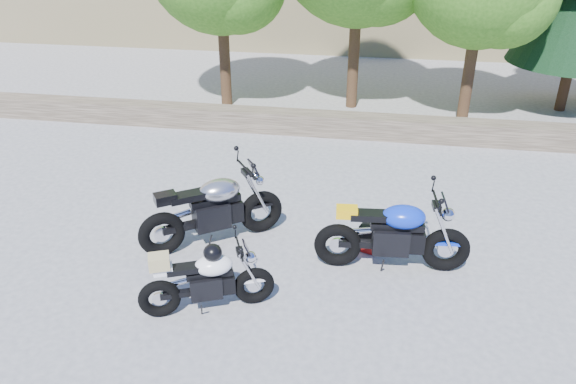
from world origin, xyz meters
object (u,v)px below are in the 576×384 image
object	(u,v)px
blue_bike	(394,235)
backpack	(370,238)
silver_bike	(213,210)
white_bike	(206,279)

from	to	relation	value
blue_bike	backpack	xyz separation A→B (m)	(-0.33, 0.44, -0.35)
silver_bike	blue_bike	size ratio (longest dim) A/B	0.90
blue_bike	silver_bike	bearing A→B (deg)	170.01
silver_bike	white_bike	xyz separation A→B (m)	(0.37, -1.63, -0.09)
silver_bike	blue_bike	bearing A→B (deg)	-39.66
backpack	blue_bike	bearing A→B (deg)	-32.19
silver_bike	white_bike	world-z (taller)	silver_bike
silver_bike	backpack	xyz separation A→B (m)	(2.44, 0.19, -0.37)
blue_bike	white_bike	bearing A→B (deg)	-155.03
silver_bike	blue_bike	xyz separation A→B (m)	(2.77, -0.25, -0.02)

